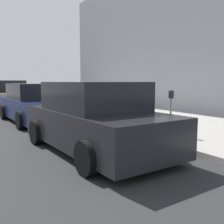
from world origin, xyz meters
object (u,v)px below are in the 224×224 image
object	(u,v)px
suitcase_teal_1	(133,118)
parked_car_charcoal_0	(94,119)
suitcase_navy_4	(110,115)
fire_hydrant	(91,108)
suitcase_maroon_0	(141,120)
suitcase_black_2	(122,118)
suitcase_silver_5	(101,111)
parked_car_beige_2	(8,96)
parked_car_navy_1	(35,104)
parking_meter	(171,106)
suitcase_red_3	(113,116)
bollard_post	(83,107)

from	to	relation	value
suitcase_teal_1	parked_car_charcoal_0	size ratio (longest dim) A/B	0.21
suitcase_navy_4	fire_hydrant	bearing A→B (deg)	3.01
suitcase_teal_1	parked_car_charcoal_0	distance (m)	2.68
suitcase_maroon_0	suitcase_black_2	bearing A→B (deg)	1.01
suitcase_silver_5	parked_car_beige_2	xyz separation A→B (m)	(7.80, 2.10, 0.31)
suitcase_navy_4	parked_car_charcoal_0	size ratio (longest dim) A/B	0.12
parked_car_charcoal_0	parked_car_navy_1	world-z (taller)	parked_car_charcoal_0
suitcase_silver_5	parking_meter	world-z (taller)	parking_meter
parking_meter	fire_hydrant	bearing A→B (deg)	3.17
suitcase_black_2	suitcase_silver_5	size ratio (longest dim) A/B	1.03
suitcase_navy_4	parked_car_charcoal_0	distance (m)	3.72
parked_car_beige_2	suitcase_black_2	bearing A→B (deg)	-167.04
suitcase_teal_1	suitcase_silver_5	world-z (taller)	suitcase_teal_1
suitcase_silver_5	parking_meter	size ratio (longest dim) A/B	0.59
suitcase_red_3	suitcase_silver_5	bearing A→B (deg)	-1.30
fire_hydrant	parking_meter	bearing A→B (deg)	-176.83
suitcase_silver_5	bollard_post	xyz separation A→B (m)	(1.43, 0.09, 0.05)
suitcase_teal_1	bollard_post	size ratio (longest dim) A/B	1.19
fire_hydrant	parked_car_beige_2	size ratio (longest dim) A/B	0.18
fire_hydrant	parked_car_navy_1	world-z (taller)	parked_car_navy_1
suitcase_red_3	parked_car_navy_1	xyz separation A→B (m)	(2.79, 2.08, 0.34)
parked_car_charcoal_0	parked_car_beige_2	distance (m)	11.24
suitcase_navy_4	bollard_post	bearing A→B (deg)	6.74
suitcase_black_2	fire_hydrant	distance (m)	2.45
suitcase_black_2	parked_car_navy_1	size ratio (longest dim) A/B	0.16
suitcase_black_2	bollard_post	distance (m)	2.91
suitcase_maroon_0	parking_meter	distance (m)	1.16
suitcase_black_2	fire_hydrant	bearing A→B (deg)	-0.52
suitcase_teal_1	suitcase_silver_5	distance (m)	1.99
suitcase_maroon_0	suitcase_teal_1	world-z (taller)	suitcase_teal_1
suitcase_red_3	parked_car_beige_2	size ratio (longest dim) A/B	0.14
parking_meter	parked_car_beige_2	size ratio (longest dim) A/B	0.30
suitcase_teal_1	suitcase_black_2	size ratio (longest dim) A/B	1.24
suitcase_black_2	parked_car_charcoal_0	xyz separation A→B (m)	(-1.95, 2.14, 0.37)
parked_car_charcoal_0	parked_car_beige_2	size ratio (longest dim) A/B	1.08
suitcase_silver_5	parking_meter	xyz separation A→B (m)	(-3.55, -0.31, 0.48)
fire_hydrant	suitcase_black_2	bearing A→B (deg)	179.48
suitcase_black_2	parked_car_beige_2	world-z (taller)	parked_car_beige_2
suitcase_red_3	fire_hydrant	xyz separation A→B (m)	(1.93, -0.08, 0.15)
suitcase_navy_4	parked_car_navy_1	world-z (taller)	parked_car_navy_1
suitcase_navy_4	bollard_post	size ratio (longest dim) A/B	0.70
suitcase_black_2	parked_car_charcoal_0	size ratio (longest dim) A/B	0.17
suitcase_navy_4	suitcase_silver_5	distance (m)	0.51
suitcase_teal_1	suitcase_red_3	xyz separation A→B (m)	(1.02, 0.15, -0.05)
suitcase_navy_4	parking_meter	distance (m)	3.12
parking_meter	parked_car_navy_1	distance (m)	5.89
suitcase_maroon_0	parked_car_beige_2	bearing A→B (deg)	11.78
suitcase_red_3	suitcase_silver_5	distance (m)	0.97
suitcase_black_2	fire_hydrant	size ratio (longest dim) A/B	0.98
suitcase_teal_1	suitcase_black_2	xyz separation A→B (m)	(0.51, 0.10, -0.05)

